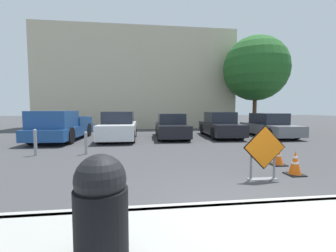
{
  "coord_description": "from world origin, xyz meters",
  "views": [
    {
      "loc": [
        -1.69,
        -3.52,
        1.72
      ],
      "look_at": [
        -0.41,
        6.49,
        0.96
      ],
      "focal_mm": 24.0,
      "sensor_mm": 36.0,
      "label": 1
    }
  ],
  "objects_px": {
    "traffic_cone_nearest": "(295,163)",
    "parked_car_nearest": "(119,127)",
    "traffic_cone_fourth": "(258,144)",
    "pickup_truck": "(60,127)",
    "trash_bin": "(101,207)",
    "parked_car_third": "(220,125)",
    "traffic_cone_second": "(278,156)",
    "parked_car_second": "(171,127)",
    "bollard_second": "(35,142)",
    "road_closed_sign": "(264,152)",
    "traffic_cone_third": "(266,149)",
    "bollard_nearest": "(86,142)",
    "parked_car_fourth": "(269,126)"
  },
  "relations": [
    {
      "from": "parked_car_fourth",
      "to": "traffic_cone_fourth",
      "type": "bearing_deg",
      "value": 53.34
    },
    {
      "from": "traffic_cone_fourth",
      "to": "parked_car_second",
      "type": "relative_size",
      "value": 0.15
    },
    {
      "from": "traffic_cone_second",
      "to": "bollard_second",
      "type": "bearing_deg",
      "value": 163.07
    },
    {
      "from": "traffic_cone_second",
      "to": "trash_bin",
      "type": "relative_size",
      "value": 0.54
    },
    {
      "from": "road_closed_sign",
      "to": "traffic_cone_second",
      "type": "height_order",
      "value": "road_closed_sign"
    },
    {
      "from": "bollard_nearest",
      "to": "traffic_cone_third",
      "type": "bearing_deg",
      "value": -12.97
    },
    {
      "from": "road_closed_sign",
      "to": "parked_car_fourth",
      "type": "height_order",
      "value": "parked_car_fourth"
    },
    {
      "from": "traffic_cone_fourth",
      "to": "pickup_truck",
      "type": "xyz_separation_m",
      "value": [
        -8.97,
        4.34,
        0.42
      ]
    },
    {
      "from": "pickup_truck",
      "to": "trash_bin",
      "type": "height_order",
      "value": "pickup_truck"
    },
    {
      "from": "road_closed_sign",
      "to": "pickup_truck",
      "type": "relative_size",
      "value": 0.25
    },
    {
      "from": "traffic_cone_third",
      "to": "parked_car_third",
      "type": "height_order",
      "value": "parked_car_third"
    },
    {
      "from": "traffic_cone_second",
      "to": "parked_car_nearest",
      "type": "bearing_deg",
      "value": 129.74
    },
    {
      "from": "pickup_truck",
      "to": "traffic_cone_third",
      "type": "bearing_deg",
      "value": 150.44
    },
    {
      "from": "pickup_truck",
      "to": "bollard_second",
      "type": "distance_m",
      "value": 4.02
    },
    {
      "from": "parked_car_nearest",
      "to": "parked_car_second",
      "type": "distance_m",
      "value": 3.12
    },
    {
      "from": "traffic_cone_third",
      "to": "parked_car_nearest",
      "type": "bearing_deg",
      "value": 135.27
    },
    {
      "from": "parked_car_fourth",
      "to": "bollard_nearest",
      "type": "xyz_separation_m",
      "value": [
        -10.08,
        -4.3,
        -0.2
      ]
    },
    {
      "from": "parked_car_fourth",
      "to": "trash_bin",
      "type": "height_order",
      "value": "parked_car_fourth"
    },
    {
      "from": "parked_car_fourth",
      "to": "pickup_truck",
      "type": "bearing_deg",
      "value": 0.42
    },
    {
      "from": "traffic_cone_fourth",
      "to": "bollard_nearest",
      "type": "bearing_deg",
      "value": 177.04
    },
    {
      "from": "traffic_cone_second",
      "to": "pickup_truck",
      "type": "height_order",
      "value": "pickup_truck"
    },
    {
      "from": "parked_car_nearest",
      "to": "parked_car_third",
      "type": "height_order",
      "value": "parked_car_nearest"
    },
    {
      "from": "traffic_cone_third",
      "to": "parked_car_second",
      "type": "relative_size",
      "value": 0.15
    },
    {
      "from": "traffic_cone_second",
      "to": "parked_car_second",
      "type": "xyz_separation_m",
      "value": [
        -2.32,
        7.02,
        0.37
      ]
    },
    {
      "from": "pickup_truck",
      "to": "parked_car_fourth",
      "type": "distance_m",
      "value": 12.31
    },
    {
      "from": "traffic_cone_fourth",
      "to": "parked_car_second",
      "type": "distance_m",
      "value": 5.68
    },
    {
      "from": "traffic_cone_third",
      "to": "pickup_truck",
      "type": "distance_m",
      "value": 10.24
    },
    {
      "from": "traffic_cone_nearest",
      "to": "traffic_cone_fourth",
      "type": "relative_size",
      "value": 0.96
    },
    {
      "from": "traffic_cone_nearest",
      "to": "parked_car_nearest",
      "type": "xyz_separation_m",
      "value": [
        -5.19,
        7.51,
        0.41
      ]
    },
    {
      "from": "traffic_cone_second",
      "to": "bollard_second",
      "type": "height_order",
      "value": "bollard_second"
    },
    {
      "from": "traffic_cone_third",
      "to": "parked_car_third",
      "type": "relative_size",
      "value": 0.14
    },
    {
      "from": "parked_car_second",
      "to": "trash_bin",
      "type": "bearing_deg",
      "value": 80.21
    },
    {
      "from": "road_closed_sign",
      "to": "bollard_second",
      "type": "distance_m",
      "value": 7.78
    },
    {
      "from": "road_closed_sign",
      "to": "parked_car_third",
      "type": "bearing_deg",
      "value": 76.61
    },
    {
      "from": "parked_car_third",
      "to": "bollard_second",
      "type": "height_order",
      "value": "parked_car_third"
    },
    {
      "from": "parked_car_fourth",
      "to": "bollard_second",
      "type": "distance_m",
      "value": 12.64
    },
    {
      "from": "traffic_cone_second",
      "to": "parked_car_third",
      "type": "relative_size",
      "value": 0.13
    },
    {
      "from": "road_closed_sign",
      "to": "traffic_cone_nearest",
      "type": "height_order",
      "value": "road_closed_sign"
    },
    {
      "from": "parked_car_fourth",
      "to": "bollard_nearest",
      "type": "bearing_deg",
      "value": 22.07
    },
    {
      "from": "traffic_cone_fourth",
      "to": "parked_car_third",
      "type": "bearing_deg",
      "value": 87.01
    },
    {
      "from": "bollard_second",
      "to": "parked_car_second",
      "type": "bearing_deg",
      "value": 38.55
    },
    {
      "from": "parked_car_second",
      "to": "traffic_cone_second",
      "type": "bearing_deg",
      "value": 110.31
    },
    {
      "from": "traffic_cone_fourth",
      "to": "parked_car_nearest",
      "type": "bearing_deg",
      "value": 143.34
    },
    {
      "from": "traffic_cone_fourth",
      "to": "bollard_second",
      "type": "bearing_deg",
      "value": 177.66
    },
    {
      "from": "traffic_cone_nearest",
      "to": "parked_car_second",
      "type": "height_order",
      "value": "parked_car_second"
    },
    {
      "from": "parked_car_third",
      "to": "trash_bin",
      "type": "distance_m",
      "value": 12.33
    },
    {
      "from": "pickup_truck",
      "to": "bollard_nearest",
      "type": "height_order",
      "value": "pickup_truck"
    },
    {
      "from": "road_closed_sign",
      "to": "traffic_cone_third",
      "type": "height_order",
      "value": "road_closed_sign"
    },
    {
      "from": "parked_car_fourth",
      "to": "bollard_second",
      "type": "relative_size",
      "value": 4.5
    },
    {
      "from": "traffic_cone_nearest",
      "to": "bollard_second",
      "type": "height_order",
      "value": "bollard_second"
    }
  ]
}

